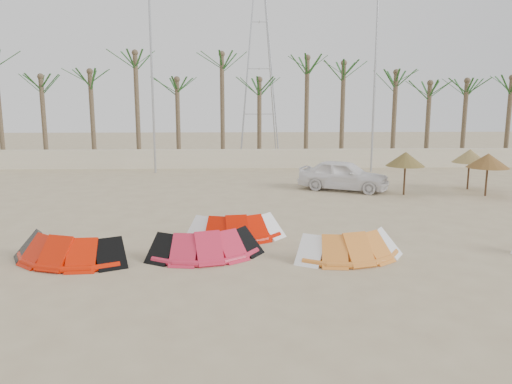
{
  "coord_description": "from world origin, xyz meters",
  "views": [
    {
      "loc": [
        -0.62,
        -11.99,
        4.65
      ],
      "look_at": [
        0.0,
        6.0,
        1.3
      ],
      "focal_mm": 35.0,
      "sensor_mm": 36.0,
      "label": 1
    }
  ],
  "objects_px": {
    "kite_orange": "(348,243)",
    "parasol_mid": "(488,161)",
    "kite_red_right": "(236,225)",
    "parasol_left": "(406,159)",
    "kite_red_mid": "(206,241)",
    "parasol_right": "(470,156)",
    "kite_red_left": "(71,245)",
    "car": "(344,175)"
  },
  "relations": [
    {
      "from": "kite_orange",
      "to": "parasol_mid",
      "type": "xyz_separation_m",
      "value": [
        8.78,
        9.25,
        1.32
      ]
    },
    {
      "from": "kite_red_right",
      "to": "parasol_left",
      "type": "relative_size",
      "value": 1.57
    },
    {
      "from": "kite_red_mid",
      "to": "parasol_left",
      "type": "distance_m",
      "value": 13.12
    },
    {
      "from": "kite_red_right",
      "to": "kite_orange",
      "type": "distance_m",
      "value": 4.1
    },
    {
      "from": "parasol_right",
      "to": "kite_red_left",
      "type": "bearing_deg",
      "value": -146.81
    },
    {
      "from": "kite_red_left",
      "to": "kite_red_right",
      "type": "height_order",
      "value": "same"
    },
    {
      "from": "kite_red_left",
      "to": "parasol_mid",
      "type": "bearing_deg",
      "value": 28.51
    },
    {
      "from": "parasol_right",
      "to": "car",
      "type": "height_order",
      "value": "parasol_right"
    },
    {
      "from": "parasol_left",
      "to": "parasol_right",
      "type": "relative_size",
      "value": 1.01
    },
    {
      "from": "parasol_left",
      "to": "car",
      "type": "distance_m",
      "value": 3.23
    },
    {
      "from": "parasol_right",
      "to": "car",
      "type": "relative_size",
      "value": 0.46
    },
    {
      "from": "kite_red_left",
      "to": "kite_red_right",
      "type": "bearing_deg",
      "value": 25.41
    },
    {
      "from": "parasol_left",
      "to": "car",
      "type": "height_order",
      "value": "parasol_left"
    },
    {
      "from": "kite_red_mid",
      "to": "car",
      "type": "relative_size",
      "value": 0.78
    },
    {
      "from": "parasol_left",
      "to": "car",
      "type": "relative_size",
      "value": 0.46
    },
    {
      "from": "kite_red_right",
      "to": "parasol_mid",
      "type": "relative_size",
      "value": 1.61
    },
    {
      "from": "kite_red_mid",
      "to": "car",
      "type": "xyz_separation_m",
      "value": [
        6.42,
        10.77,
        0.37
      ]
    },
    {
      "from": "parasol_left",
      "to": "kite_red_mid",
      "type": "bearing_deg",
      "value": -134.4
    },
    {
      "from": "parasol_left",
      "to": "parasol_mid",
      "type": "distance_m",
      "value": 3.93
    },
    {
      "from": "kite_red_mid",
      "to": "parasol_mid",
      "type": "bearing_deg",
      "value": 34.45
    },
    {
      "from": "kite_orange",
      "to": "parasol_right",
      "type": "xyz_separation_m",
      "value": [
        8.74,
        11.11,
        1.34
      ]
    },
    {
      "from": "kite_red_right",
      "to": "parasol_right",
      "type": "distance_m",
      "value": 15.05
    },
    {
      "from": "kite_red_left",
      "to": "kite_orange",
      "type": "relative_size",
      "value": 1.09
    },
    {
      "from": "kite_red_left",
      "to": "kite_red_mid",
      "type": "distance_m",
      "value": 3.96
    },
    {
      "from": "kite_red_mid",
      "to": "kite_orange",
      "type": "bearing_deg",
      "value": -4.01
    },
    {
      "from": "kite_orange",
      "to": "parasol_right",
      "type": "height_order",
      "value": "parasol_right"
    },
    {
      "from": "kite_red_mid",
      "to": "kite_red_right",
      "type": "relative_size",
      "value": 1.07
    },
    {
      "from": "kite_red_mid",
      "to": "parasol_right",
      "type": "height_order",
      "value": "parasol_right"
    },
    {
      "from": "kite_red_left",
      "to": "car",
      "type": "bearing_deg",
      "value": 46.83
    },
    {
      "from": "parasol_left",
      "to": "kite_red_left",
      "type": "bearing_deg",
      "value": -143.7
    },
    {
      "from": "kite_red_right",
      "to": "parasol_right",
      "type": "xyz_separation_m",
      "value": [
        12.14,
        8.8,
        1.34
      ]
    },
    {
      "from": "kite_red_right",
      "to": "parasol_mid",
      "type": "distance_m",
      "value": 14.08
    },
    {
      "from": "kite_red_mid",
      "to": "parasol_right",
      "type": "relative_size",
      "value": 1.71
    },
    {
      "from": "kite_red_left",
      "to": "kite_orange",
      "type": "xyz_separation_m",
      "value": [
        8.22,
        -0.01,
        -0.0
      ]
    },
    {
      "from": "kite_orange",
      "to": "parasol_left",
      "type": "height_order",
      "value": "parasol_left"
    },
    {
      "from": "kite_red_mid",
      "to": "parasol_mid",
      "type": "relative_size",
      "value": 1.72
    },
    {
      "from": "kite_red_left",
      "to": "kite_red_right",
      "type": "distance_m",
      "value": 5.34
    },
    {
      "from": "parasol_left",
      "to": "kite_red_right",
      "type": "bearing_deg",
      "value": -138.46
    },
    {
      "from": "parasol_right",
      "to": "parasol_left",
      "type": "bearing_deg",
      "value": -159.1
    },
    {
      "from": "kite_red_left",
      "to": "car",
      "type": "xyz_separation_m",
      "value": [
        10.37,
        11.05,
        0.37
      ]
    },
    {
      "from": "kite_red_mid",
      "to": "kite_orange",
      "type": "relative_size",
      "value": 1.02
    },
    {
      "from": "parasol_mid",
      "to": "car",
      "type": "relative_size",
      "value": 0.45
    }
  ]
}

